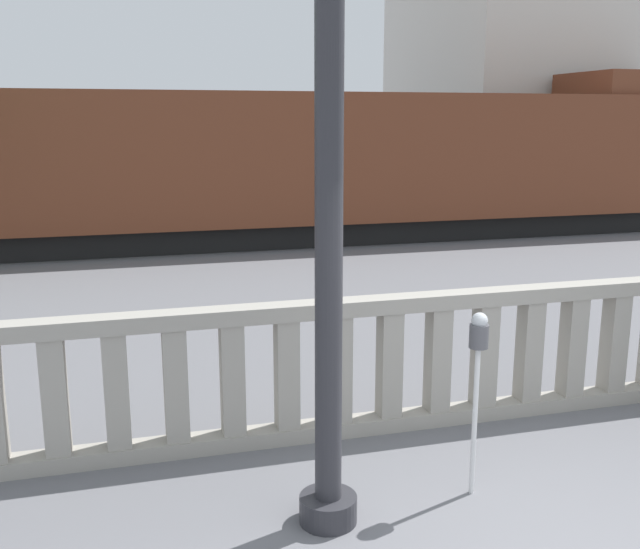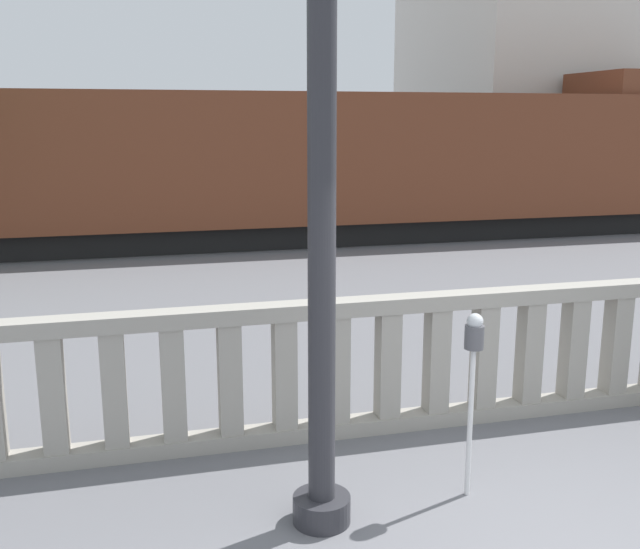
% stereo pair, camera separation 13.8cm
% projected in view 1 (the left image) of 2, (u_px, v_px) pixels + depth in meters
% --- Properties ---
extents(balustrade, '(13.65, 0.24, 1.29)m').
position_uv_depth(balustrade, '(438.00, 359.00, 6.76)').
color(balustrade, '#9E998E').
rests_on(balustrade, ground).
extents(parking_meter, '(0.15, 0.15, 1.47)m').
position_uv_depth(parking_meter, '(478.00, 354.00, 5.36)').
color(parking_meter, silver).
rests_on(parking_meter, ground).
extents(train_near, '(27.68, 2.82, 4.05)m').
position_uv_depth(train_near, '(163.00, 167.00, 15.99)').
color(train_near, black).
rests_on(train_near, ground).
extents(building_block, '(10.98, 7.76, 11.32)m').
position_uv_depth(building_block, '(578.00, 34.00, 23.96)').
color(building_block, beige).
rests_on(building_block, ground).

